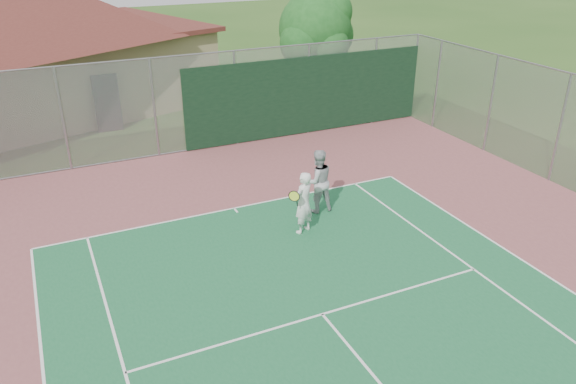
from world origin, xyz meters
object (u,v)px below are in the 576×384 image
at_px(clubhouse, 32,37).
at_px(player_grey_back, 318,182).
at_px(player_white_front, 303,203).
at_px(tree, 317,31).

xyz_separation_m(clubhouse, player_grey_back, (6.47, -14.20, -2.25)).
xyz_separation_m(clubhouse, player_white_front, (5.54, -15.16, -2.31)).
relative_size(tree, player_white_front, 3.00).
bearing_deg(tree, player_white_front, -119.05).
distance_m(tree, player_white_front, 11.95).
distance_m(clubhouse, player_white_front, 16.30).
height_order(clubhouse, tree, clubhouse).
relative_size(clubhouse, player_white_front, 9.70).
relative_size(clubhouse, tree, 3.24).
bearing_deg(player_white_front, tree, -142.73).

